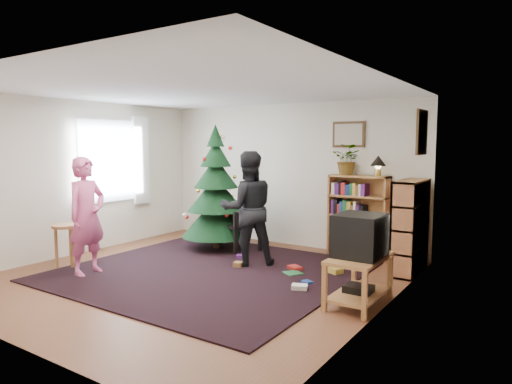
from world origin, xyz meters
The scene contains 23 objects.
floor centered at (0.00, 0.00, 0.00)m, with size 5.00×5.00×0.00m, color brown.
ceiling centered at (0.00, 0.00, 2.50)m, with size 5.00×5.00×0.00m, color white.
wall_back centered at (0.00, 2.50, 1.25)m, with size 5.00×0.02×2.50m, color silver.
wall_front centered at (0.00, -2.50, 1.25)m, with size 5.00×0.02×2.50m, color silver.
wall_left centered at (-2.50, 0.00, 1.25)m, with size 0.02×5.00×2.50m, color silver.
wall_right centered at (2.50, 0.00, 1.25)m, with size 0.02×5.00×2.50m, color silver.
rug centered at (0.00, 0.30, 0.01)m, with size 3.80×3.60×0.02m, color black.
window_pane centered at (-2.47, 0.60, 1.50)m, with size 0.04×1.20×1.40m, color silver.
curtain centered at (-2.43, 1.30, 1.50)m, with size 0.06×0.35×1.60m, color white.
picture_back centered at (1.15, 2.48, 1.95)m, with size 0.55×0.03×0.42m.
picture_right centered at (2.48, 1.75, 1.95)m, with size 0.03×0.50×0.60m.
christmas_tree centered at (-0.82, 1.48, 0.89)m, with size 1.17×1.17×2.13m.
bookshelf_back centered at (1.40, 2.34, 0.66)m, with size 0.95×0.30×1.30m.
bookshelf_right centered at (2.34, 1.86, 0.66)m, with size 0.30×0.95×1.30m.
tv_stand centered at (2.22, 0.21, 0.33)m, with size 0.51×0.91×0.55m.
crt_tv centered at (2.22, 0.21, 0.79)m, with size 0.50×0.54×0.47m.
armchair centered at (-0.38, 1.68, 0.53)m, with size 0.70×0.72×0.98m.
stool centered at (-1.91, -0.65, 0.49)m, with size 0.38×0.38×0.63m.
person_standing centered at (-1.34, -0.70, 0.81)m, with size 0.59×0.39×1.63m, color #D15386.
person_by_chair centered at (0.23, 0.91, 0.85)m, with size 0.82×0.64×1.69m, color black.
potted_plant centered at (1.20, 2.34, 1.55)m, with size 0.45×0.39×0.50m, color gray.
table_lamp centered at (1.70, 2.34, 1.52)m, with size 0.24×0.24×0.32m.
floor_clutter centered at (0.94, 0.80, 0.04)m, with size 1.78×1.10×0.08m.
Camera 1 is at (4.00, -4.58, 1.79)m, focal length 32.00 mm.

